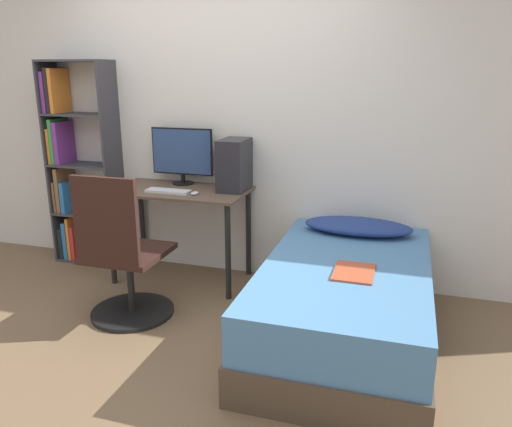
# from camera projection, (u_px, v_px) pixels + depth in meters

# --- Properties ---
(ground_plane) EXTENTS (14.00, 14.00, 0.00)m
(ground_plane) POSITION_uv_depth(u_px,v_px,m) (142.00, 354.00, 3.12)
(ground_plane) COLOR brown
(wall_back) EXTENTS (8.00, 0.05, 2.50)m
(wall_back) POSITION_uv_depth(u_px,v_px,m) (222.00, 127.00, 4.14)
(wall_back) COLOR silver
(wall_back) RESTS_ON ground_plane
(desk) EXTENTS (1.11, 0.60, 0.78)m
(desk) POSITION_uv_depth(u_px,v_px,m) (180.00, 204.00, 4.07)
(desk) COLOR brown
(desk) RESTS_ON ground_plane
(bookshelf) EXTENTS (0.61, 0.29, 1.79)m
(bookshelf) POSITION_uv_depth(u_px,v_px,m) (74.00, 169.00, 4.47)
(bookshelf) COLOR #38383D
(bookshelf) RESTS_ON ground_plane
(office_chair) EXTENTS (0.59, 0.59, 1.06)m
(office_chair) POSITION_uv_depth(u_px,v_px,m) (124.00, 266.00, 3.46)
(office_chair) COLOR black
(office_chair) RESTS_ON ground_plane
(bed) EXTENTS (1.05, 1.81, 0.53)m
(bed) POSITION_uv_depth(u_px,v_px,m) (345.00, 303.00, 3.22)
(bed) COLOR #4C3D2D
(bed) RESTS_ON ground_plane
(pillow) EXTENTS (0.80, 0.36, 0.11)m
(pillow) POSITION_uv_depth(u_px,v_px,m) (358.00, 226.00, 3.73)
(pillow) COLOR navy
(pillow) RESTS_ON bed
(magazine) EXTENTS (0.24, 0.32, 0.01)m
(magazine) POSITION_uv_depth(u_px,v_px,m) (354.00, 272.00, 3.01)
(magazine) COLOR #B24C2D
(magazine) RESTS_ON bed
(monitor) EXTENTS (0.54, 0.18, 0.47)m
(monitor) POSITION_uv_depth(u_px,v_px,m) (182.00, 154.00, 4.16)
(monitor) COLOR black
(monitor) RESTS_ON desk
(keyboard) EXTENTS (0.36, 0.12, 0.02)m
(keyboard) POSITION_uv_depth(u_px,v_px,m) (168.00, 191.00, 3.93)
(keyboard) COLOR silver
(keyboard) RESTS_ON desk
(pc_tower) EXTENTS (0.20, 0.33, 0.41)m
(pc_tower) POSITION_uv_depth(u_px,v_px,m) (234.00, 165.00, 3.97)
(pc_tower) COLOR #232328
(pc_tower) RESTS_ON desk
(mouse) EXTENTS (0.06, 0.09, 0.02)m
(mouse) POSITION_uv_depth(u_px,v_px,m) (195.00, 193.00, 3.87)
(mouse) COLOR silver
(mouse) RESTS_ON desk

